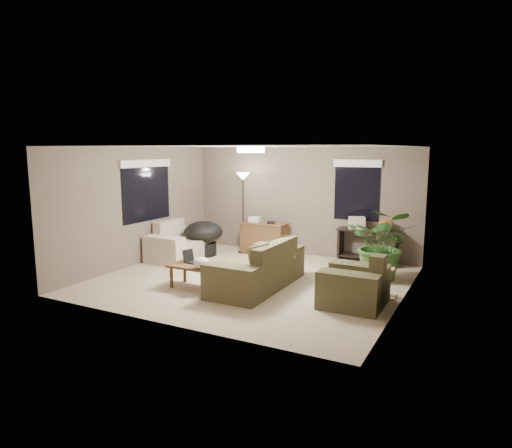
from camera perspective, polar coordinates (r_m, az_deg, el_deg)
The scene contains 20 objects.
room_shell at distance 8.44m, azimuth -0.63°, elevation 1.14°, with size 5.50×5.50×5.50m.
main_sofa at distance 8.21m, azimuth 0.41°, elevation -5.90°, with size 0.95×2.20×0.85m.
throw_pillows at distance 8.02m, azimuth 2.04°, elevation -3.66°, with size 0.40×1.40×0.47m.
loveseat at distance 10.51m, azimuth -9.45°, elevation -2.63°, with size 0.90×1.60×0.85m.
armchair at distance 7.45m, azimuth 12.25°, elevation -7.69°, with size 0.95×1.00×0.85m.
coffee_table at distance 8.21m, azimuth -7.38°, elevation -5.53°, with size 1.00×0.55×0.42m.
laptop at distance 8.35m, azimuth -7.95°, elevation -4.42°, with size 0.40×0.26×0.24m.
plastic_bag at distance 7.94m, azimuth -6.83°, elevation -4.84°, with size 0.28×0.25×0.20m, color white.
desk at distance 10.77m, azimuth 1.02°, elevation -1.78°, with size 1.10×0.50×0.75m.
desk_papers at distance 10.75m, azimuth 0.26°, elevation 0.50°, with size 0.71×0.29×0.12m.
console_table at distance 10.12m, azimuth 13.77°, elevation -2.42°, with size 1.30×0.40×0.75m.
pumpkin at distance 9.97m, azimuth 15.82°, elevation -0.16°, with size 0.29×0.29×0.24m, color orange.
cardboard_box at distance 10.10m, azimuth 12.49°, elevation 0.15°, with size 0.34×0.26×0.26m, color beige.
papasan_chair at distance 10.69m, azimuth -6.58°, elevation -1.44°, with size 1.06×1.06×0.80m.
floor_lamp at distance 10.73m, azimuth -1.63°, elevation 4.76°, with size 0.32×0.32×1.91m.
ceiling_fixture at distance 8.36m, azimuth -0.64°, elevation 9.25°, with size 0.50×0.50×0.10m, color white.
houseplant at distance 8.94m, azimuth 15.58°, elevation -3.39°, with size 1.24×1.38×1.07m, color #2D5923.
cat_scratching_post at distance 8.00m, azimuth 16.02°, elevation -7.29°, with size 0.32×0.32×0.50m.
window_left at distance 10.18m, azimuth -13.53°, elevation 5.31°, with size 0.05×1.56×1.33m.
window_back at distance 10.21m, azimuth 12.52°, elevation 5.38°, with size 1.06×0.05×1.33m.
Camera 1 is at (3.94, -7.37, 2.45)m, focal length 32.00 mm.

